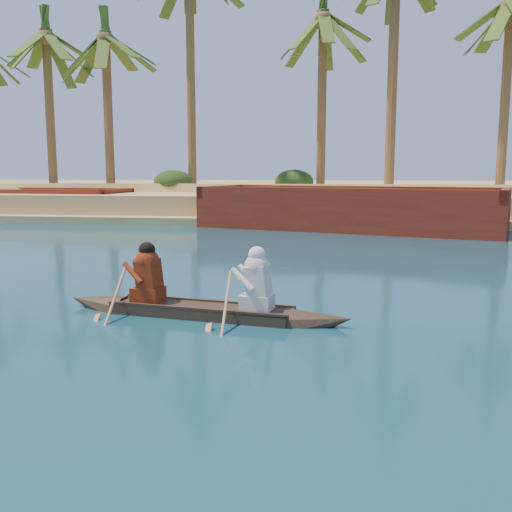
# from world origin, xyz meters

# --- Properties ---
(sandy_embankment) EXTENTS (150.00, 51.00, 1.50)m
(sandy_embankment) POSITION_xyz_m (0.00, 46.89, 0.53)
(sandy_embankment) COLOR tan
(sandy_embankment) RESTS_ON ground
(palm_grove) EXTENTS (110.00, 14.00, 16.00)m
(palm_grove) POSITION_xyz_m (0.00, 35.00, 8.00)
(palm_grove) COLOR #355E21
(palm_grove) RESTS_ON ground
(shrub_cluster) EXTENTS (100.00, 6.00, 2.40)m
(shrub_cluster) POSITION_xyz_m (0.00, 31.50, 1.20)
(shrub_cluster) COLOR #1F3E16
(shrub_cluster) RESTS_ON ground
(canoe) EXTENTS (5.17, 1.50, 1.41)m
(canoe) POSITION_xyz_m (-8.00, 6.55, 0.27)
(canoe) COLOR #3A2F1F
(canoe) RESTS_ON ground
(barge_left) EXTENTS (10.98, 4.54, 1.78)m
(barge_left) POSITION_xyz_m (-22.51, 26.56, 0.62)
(barge_left) COLOR maroon
(barge_left) RESTS_ON ground
(barge_mid) EXTENTS (13.22, 7.63, 2.09)m
(barge_mid) POSITION_xyz_m (-5.34, 22.00, 0.73)
(barge_mid) COLOR maroon
(barge_mid) RESTS_ON ground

